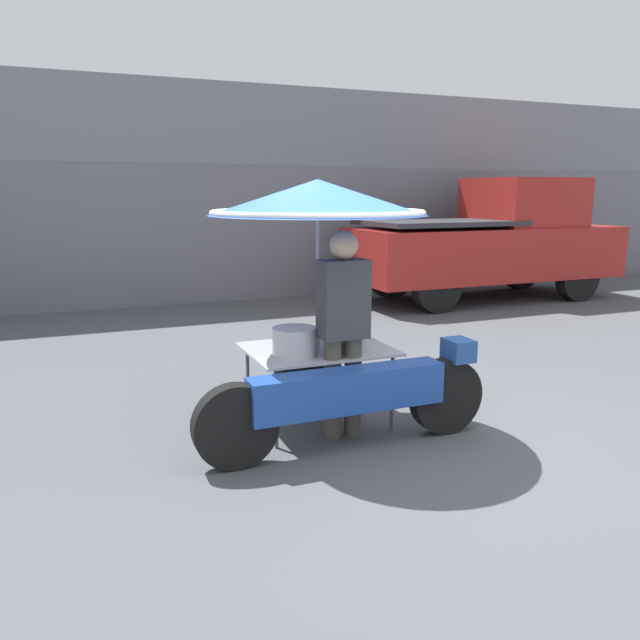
% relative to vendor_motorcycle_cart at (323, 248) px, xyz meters
% --- Properties ---
extents(ground_plane, '(36.00, 36.00, 0.00)m').
position_rel_vendor_motorcycle_cart_xyz_m(ground_plane, '(0.50, -0.72, -1.51)').
color(ground_plane, '#4C4F54').
extents(shopfront_building, '(28.00, 2.06, 3.82)m').
position_rel_vendor_motorcycle_cart_xyz_m(shopfront_building, '(0.50, 7.39, 0.38)').
color(shopfront_building, gray).
rests_on(shopfront_building, ground).
extents(vendor_motorcycle_cart, '(2.40, 1.77, 2.05)m').
position_rel_vendor_motorcycle_cart_xyz_m(vendor_motorcycle_cart, '(0.00, 0.00, 0.00)').
color(vendor_motorcycle_cart, black).
rests_on(vendor_motorcycle_cart, ground).
extents(vendor_person, '(0.38, 0.22, 1.67)m').
position_rel_vendor_motorcycle_cart_xyz_m(vendor_person, '(0.06, -0.27, -0.58)').
color(vendor_person, '#4C473D').
rests_on(vendor_person, ground).
extents(pickup_truck, '(4.99, 1.83, 2.20)m').
position_rel_vendor_motorcycle_cart_xyz_m(pickup_truck, '(5.31, 4.74, -0.46)').
color(pickup_truck, black).
rests_on(pickup_truck, ground).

